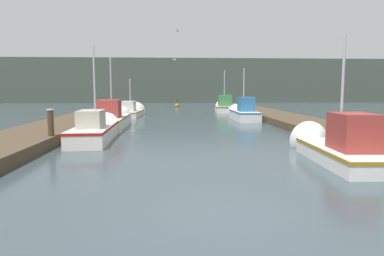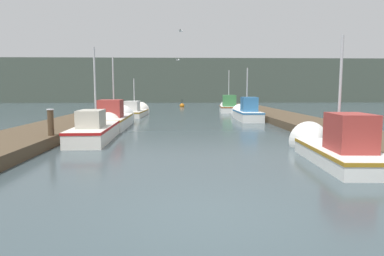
% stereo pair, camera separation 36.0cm
% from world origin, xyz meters
% --- Properties ---
extents(ground_plane, '(200.00, 200.00, 0.00)m').
position_xyz_m(ground_plane, '(0.00, 0.00, 0.00)').
color(ground_plane, '#38474C').
extents(dock_left, '(2.97, 40.00, 0.42)m').
position_xyz_m(dock_left, '(-6.69, 16.00, 0.21)').
color(dock_left, '#4C3D2B').
rests_on(dock_left, ground_plane).
extents(dock_right, '(2.97, 40.00, 0.42)m').
position_xyz_m(dock_right, '(6.69, 16.00, 0.21)').
color(dock_right, '#4C3D2B').
rests_on(dock_right, ground_plane).
extents(distant_shore_ridge, '(120.00, 16.00, 7.01)m').
position_xyz_m(distant_shore_ridge, '(0.00, 56.63, 3.50)').
color(distant_shore_ridge, '#424C42').
rests_on(distant_shore_ridge, ground_plane).
extents(fishing_boat_0, '(1.78, 5.10, 4.23)m').
position_xyz_m(fishing_boat_0, '(4.26, 4.72, 0.41)').
color(fishing_boat_0, silver).
rests_on(fishing_boat_0, ground_plane).
extents(fishing_boat_1, '(1.62, 5.95, 4.32)m').
position_xyz_m(fishing_boat_1, '(-4.13, 9.70, 0.43)').
color(fishing_boat_1, silver).
rests_on(fishing_boat_1, ground_plane).
extents(fishing_boat_2, '(1.75, 6.26, 4.43)m').
position_xyz_m(fishing_boat_2, '(-4.25, 14.58, 0.47)').
color(fishing_boat_2, silver).
rests_on(fishing_boat_2, ground_plane).
extents(fishing_boat_3, '(1.47, 5.28, 3.99)m').
position_xyz_m(fishing_boat_3, '(4.27, 18.64, 0.49)').
color(fishing_boat_3, silver).
rests_on(fishing_boat_3, ground_plane).
extents(fishing_boat_4, '(1.95, 5.58, 3.58)m').
position_xyz_m(fishing_boat_4, '(-4.11, 22.76, 0.34)').
color(fishing_boat_4, silver).
rests_on(fishing_boat_4, ground_plane).
extents(fishing_boat_5, '(1.89, 4.66, 4.37)m').
position_xyz_m(fishing_boat_5, '(4.20, 26.96, 0.51)').
color(fishing_boat_5, silver).
rests_on(fishing_boat_5, ground_plane).
extents(mooring_piling_0, '(0.26, 0.26, 1.02)m').
position_xyz_m(mooring_piling_0, '(-5.39, 17.80, 0.52)').
color(mooring_piling_0, '#473523').
rests_on(mooring_piling_0, ground_plane).
extents(mooring_piling_1, '(0.29, 0.29, 1.29)m').
position_xyz_m(mooring_piling_1, '(5.22, 25.21, 0.65)').
color(mooring_piling_1, '#473523').
rests_on(mooring_piling_1, ground_plane).
extents(mooring_piling_2, '(0.33, 0.33, 1.25)m').
position_xyz_m(mooring_piling_2, '(5.39, 32.41, 0.63)').
color(mooring_piling_2, '#473523').
rests_on(mooring_piling_2, ground_plane).
extents(mooring_piling_3, '(0.26, 0.26, 1.43)m').
position_xyz_m(mooring_piling_3, '(-5.38, 7.57, 0.72)').
color(mooring_piling_3, '#473523').
rests_on(mooring_piling_3, ground_plane).
extents(channel_buoy, '(0.56, 0.56, 1.06)m').
position_xyz_m(channel_buoy, '(-0.17, 35.83, 0.16)').
color(channel_buoy, '#BF6513').
rests_on(channel_buoy, ground_plane).
extents(seagull_lead, '(0.30, 0.56, 0.12)m').
position_xyz_m(seagull_lead, '(-0.38, 16.73, 5.86)').
color(seagull_lead, white).
extents(seagull_1, '(0.38, 0.53, 0.12)m').
position_xyz_m(seagull_1, '(-0.59, 20.89, 4.40)').
color(seagull_1, white).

